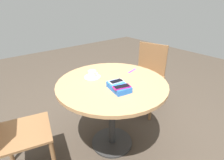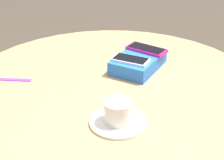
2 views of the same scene
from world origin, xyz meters
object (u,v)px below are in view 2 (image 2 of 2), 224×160
(phone_magenta, at_px, (147,49))
(phone_white, at_px, (131,60))
(coffee_cup, at_px, (118,111))
(lanyard_strap, at_px, (11,80))
(phone_box, at_px, (138,62))
(round_table, at_px, (112,116))
(saucer, at_px, (118,122))

(phone_magenta, xyz_separation_m, phone_white, (0.10, -0.03, -0.00))
(coffee_cup, height_order, lanyard_strap, coffee_cup)
(phone_box, bearing_deg, round_table, -17.29)
(phone_white, distance_m, saucer, 0.31)
(round_table, relative_size, phone_white, 7.81)
(phone_box, distance_m, coffee_cup, 0.35)
(phone_white, xyz_separation_m, lanyard_strap, (0.17, -0.37, -0.05))
(phone_magenta, bearing_deg, phone_white, -16.06)
(phone_box, relative_size, phone_white, 1.74)
(coffee_cup, bearing_deg, saucer, 25.36)
(phone_box, height_order, phone_magenta, phone_magenta)
(phone_white, bearing_deg, coffee_cup, 9.73)
(phone_white, xyz_separation_m, saucer, (0.30, 0.05, -0.05))
(phone_magenta, height_order, phone_white, phone_magenta)
(saucer, bearing_deg, round_table, -156.93)
(round_table, bearing_deg, saucer, 23.07)
(lanyard_strap, bearing_deg, phone_magenta, 124.87)
(saucer, relative_size, lanyard_strap, 1.13)
(saucer, xyz_separation_m, lanyard_strap, (-0.13, -0.42, -0.00))
(saucer, xyz_separation_m, coffee_cup, (-0.00, -0.00, 0.04))
(phone_box, bearing_deg, coffee_cup, 6.07)
(phone_box, height_order, lanyard_strap, phone_box)
(phone_box, distance_m, phone_magenta, 0.06)
(phone_magenta, bearing_deg, lanyard_strap, -55.13)
(phone_box, xyz_separation_m, saucer, (0.35, 0.04, -0.02))
(round_table, distance_m, lanyard_strap, 0.36)
(round_table, relative_size, phone_magenta, 6.64)
(phone_magenta, height_order, coffee_cup, coffee_cup)
(round_table, distance_m, phone_magenta, 0.27)
(phone_box, bearing_deg, phone_white, -15.82)
(phone_magenta, distance_m, phone_white, 0.11)
(saucer, bearing_deg, phone_magenta, -176.82)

